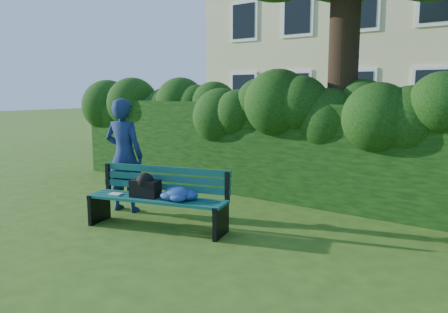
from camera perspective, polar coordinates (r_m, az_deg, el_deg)
The scene contains 4 objects.
ground at distance 6.94m, azimuth -3.00°, elevation -8.37°, with size 80.00×80.00×0.00m, color #365819.
hedge at distance 8.52m, azimuth 6.46°, elevation 0.96°, with size 10.00×1.00×1.80m.
park_bench at distance 6.51m, azimuth -8.24°, elevation -5.01°, with size 2.19×1.13×0.89m.
man_reading at distance 7.50m, azimuth -12.92°, elevation 0.15°, with size 0.69×0.46×1.90m, color navy.
Camera 1 is at (4.26, -5.10, 2.03)m, focal length 35.00 mm.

